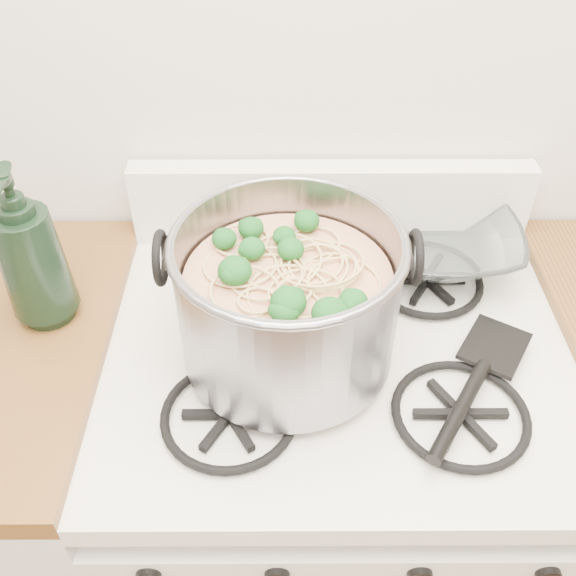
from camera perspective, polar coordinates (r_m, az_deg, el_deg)
The scene contains 6 objects.
gas_range at distance 1.44m, azimuth 3.49°, elevation -17.95°, with size 0.76×0.66×0.92m.
counter_left at distance 1.48m, azimuth -17.31°, elevation -16.69°, with size 0.25×0.65×0.92m.
stock_pot at distance 0.95m, azimuth -0.00°, elevation -1.24°, with size 0.37×0.34×0.23m.
spatula at distance 1.07m, azimuth 17.97°, elevation -4.66°, with size 0.29×0.31×0.02m, color black, non-canonical shape.
glass_bowl at distance 1.23m, azimuth 13.31°, elevation 3.40°, with size 0.11×0.11×0.03m, color white.
bottle at distance 1.08m, azimuth -22.07°, elevation 3.30°, with size 0.11×0.11×0.28m, color black.
Camera 1 is at (-0.09, 0.54, 1.68)m, focal length 40.00 mm.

